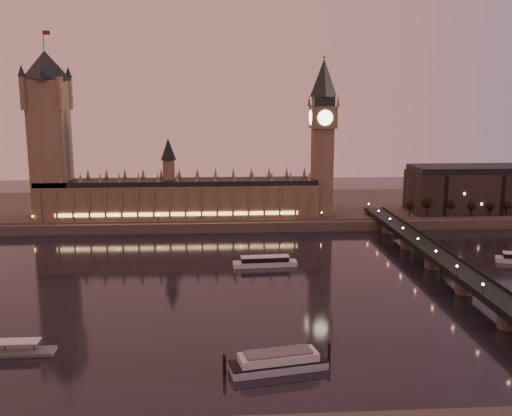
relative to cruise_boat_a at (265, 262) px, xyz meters
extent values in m
plane|color=black|center=(-9.13, -27.16, -2.26)|extent=(700.00, 700.00, 0.00)
cube|color=#423D35|center=(20.87, 137.84, 0.74)|extent=(560.00, 130.00, 6.00)
cube|color=brown|center=(-49.13, 93.84, 14.74)|extent=(180.00, 26.00, 22.00)
cube|color=black|center=(-49.13, 93.84, 27.34)|extent=(180.00, 22.00, 3.20)
cube|color=#FFCC7F|center=(-49.13, 80.34, 8.74)|extent=(153.00, 0.25, 2.20)
cube|color=brown|center=(-129.13, 93.84, 47.74)|extent=(22.00, 22.00, 88.00)
cone|color=black|center=(-129.13, 93.84, 100.74)|extent=(31.68, 31.68, 18.00)
cylinder|color=black|center=(-129.13, 93.84, 115.74)|extent=(0.44, 0.44, 12.00)
cube|color=maroon|center=(-126.93, 93.84, 120.24)|extent=(4.00, 0.15, 2.50)
cube|color=brown|center=(44.87, 93.84, 32.74)|extent=(13.00, 13.00, 58.00)
cube|color=brown|center=(44.87, 93.84, 68.74)|extent=(16.00, 16.00, 14.00)
cylinder|color=#FFEAA5|center=(44.87, 85.66, 68.74)|extent=(9.60, 0.35, 9.60)
cylinder|color=#FFEAA5|center=(36.69, 93.84, 68.74)|extent=(0.35, 9.60, 9.60)
cube|color=black|center=(44.87, 93.84, 78.74)|extent=(13.00, 13.00, 6.00)
cone|color=black|center=(44.87, 93.84, 93.74)|extent=(17.68, 17.68, 24.00)
sphere|color=gold|center=(44.87, 93.84, 106.74)|extent=(2.00, 2.00, 2.00)
cube|color=black|center=(82.87, -27.16, 5.74)|extent=(13.00, 260.00, 2.00)
cube|color=black|center=(76.57, -27.16, 7.24)|extent=(0.60, 260.00, 1.00)
cube|color=black|center=(89.17, -27.16, 7.24)|extent=(0.60, 260.00, 1.00)
cube|color=black|center=(162.87, 99.84, 17.74)|extent=(110.00, 36.00, 28.00)
cube|color=black|center=(162.87, 99.84, 33.74)|extent=(108.00, 34.00, 4.00)
cylinder|color=black|center=(101.22, 81.84, 8.02)|extent=(0.70, 0.70, 8.55)
sphere|color=black|center=(101.22, 81.84, 12.49)|extent=(5.70, 5.70, 5.70)
cylinder|color=black|center=(114.49, 81.84, 8.02)|extent=(0.70, 0.70, 8.55)
sphere|color=black|center=(114.49, 81.84, 12.49)|extent=(5.70, 5.70, 5.70)
cylinder|color=black|center=(127.76, 81.84, 8.02)|extent=(0.70, 0.70, 8.55)
sphere|color=black|center=(127.76, 81.84, 12.49)|extent=(5.70, 5.70, 5.70)
cylinder|color=black|center=(141.04, 81.84, 8.02)|extent=(0.70, 0.70, 8.55)
sphere|color=black|center=(141.04, 81.84, 12.49)|extent=(5.70, 5.70, 5.70)
cylinder|color=black|center=(154.31, 81.84, 8.02)|extent=(0.70, 0.70, 8.55)
sphere|color=black|center=(154.31, 81.84, 12.49)|extent=(5.70, 5.70, 5.70)
cylinder|color=black|center=(167.58, 81.84, 8.02)|extent=(0.70, 0.70, 8.55)
sphere|color=black|center=(167.58, 81.84, 12.49)|extent=(5.70, 5.70, 5.70)
cube|color=silver|center=(0.00, 0.00, -1.08)|extent=(32.40, 8.96, 2.35)
cube|color=black|center=(0.00, 0.00, 1.27)|extent=(24.01, 7.18, 2.35)
cube|color=silver|center=(0.00, 0.00, 2.65)|extent=(24.67, 7.50, 0.43)
cube|color=#97A0C0|center=(-4.58, -111.70, -1.03)|extent=(31.31, 14.03, 2.46)
cube|color=black|center=(-4.58, -111.70, 0.44)|extent=(31.31, 14.03, 0.47)
cube|color=silver|center=(-4.58, -111.70, 1.90)|extent=(25.56, 12.04, 2.46)
cube|color=#595B5E|center=(-4.58, -111.70, 3.46)|extent=(21.67, 10.40, 0.66)
cylinder|color=black|center=(-21.29, -113.89, 0.96)|extent=(1.04, 1.04, 6.43)
cylinder|color=black|center=(12.14, -107.51, 0.96)|extent=(1.04, 1.04, 6.43)
camera|label=1|loc=(-21.78, -275.30, 80.45)|focal=40.00mm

